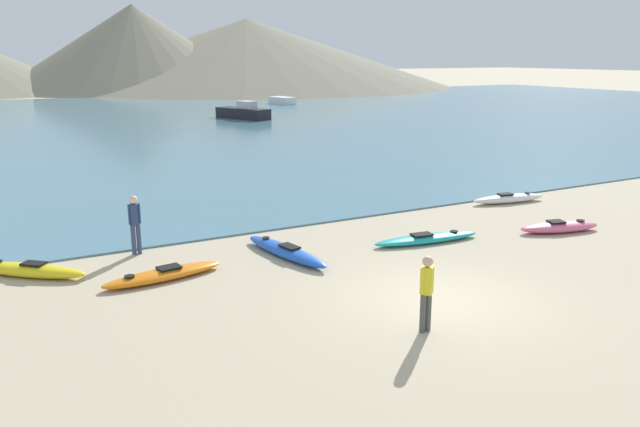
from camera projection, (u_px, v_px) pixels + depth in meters
name	position (u px, v px, depth m)	size (l,w,h in m)	color
ground_plane	(442.00, 299.00, 14.41)	(400.00, 400.00, 0.00)	tan
bay_water	(105.00, 124.00, 50.27)	(160.00, 70.00, 0.06)	teal
far_hill_midright	(134.00, 47.00, 99.24)	(41.80, 41.80, 13.25)	gray
far_hill_right	(247.00, 53.00, 110.13)	(71.97, 71.97, 11.60)	gray
kayak_on_sand_0	(286.00, 251.00, 17.43)	(1.25, 3.62, 0.37)	blue
kayak_on_sand_1	(163.00, 274.00, 15.66)	(3.20, 1.12, 0.31)	orange
kayak_on_sand_2	(427.00, 238.00, 18.76)	(3.55, 1.10, 0.29)	teal
kayak_on_sand_3	(509.00, 198.00, 23.80)	(3.15, 1.12, 0.37)	white
kayak_on_sand_4	(559.00, 227.00, 19.87)	(2.83, 1.42, 0.37)	#E5668C
kayak_on_sand_5	(29.00, 270.00, 15.88)	(2.84, 2.58, 0.38)	yellow
person_near_foreground	(427.00, 289.00, 12.52)	(0.33, 0.29, 1.62)	#4C4C4C
person_near_waterline	(135.00, 221.00, 17.45)	(0.34, 0.26, 1.70)	#384260
moored_boat_0	(243.00, 112.00, 54.40)	(3.49, 5.56, 1.55)	black
moored_boat_2	(282.00, 100.00, 70.62)	(2.06, 3.67, 0.80)	white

